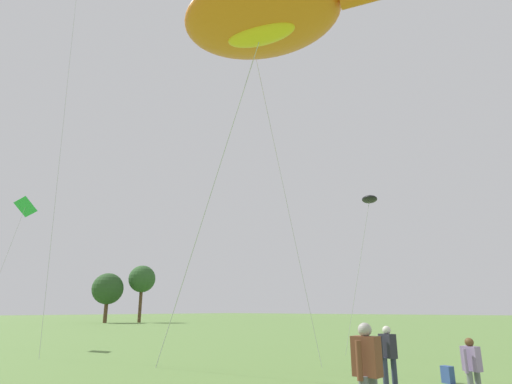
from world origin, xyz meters
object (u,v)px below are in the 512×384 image
(person_grey_haired_man, at_px, (472,366))
(tree_oak_right, at_px, (108,289))
(person_redhead_woman, at_px, (367,369))
(backpack, at_px, (448,375))
(small_kite_streamer_purple, at_px, (24,209))
(tree_broad_distant, at_px, (142,279))
(big_show_kite, at_px, (272,16))
(small_kite_delta_white, at_px, (369,200))
(person_navy_jacket, at_px, (388,353))

(person_grey_haired_man, relative_size, tree_oak_right, 0.19)
(person_redhead_woman, relative_size, backpack, 3.91)
(small_kite_streamer_purple, relative_size, tree_oak_right, 1.16)
(person_redhead_woman, relative_size, tree_oak_right, 0.24)
(backpack, height_order, small_kite_streamer_purple, small_kite_streamer_purple)
(small_kite_streamer_purple, bearing_deg, tree_broad_distant, 48.19)
(tree_oak_right, bearing_deg, person_redhead_woman, -117.00)
(backpack, xyz_separation_m, tree_oak_right, (21.80, 53.89, 4.60))
(big_show_kite, height_order, small_kite_streamer_purple, big_show_kite)
(person_grey_haired_man, bearing_deg, small_kite_streamer_purple, 20.64)
(person_redhead_woman, bearing_deg, tree_oak_right, -25.95)
(small_kite_delta_white, xyz_separation_m, tree_broad_distant, (21.54, 47.72, -0.37))
(person_grey_haired_man, height_order, backpack, person_grey_haired_man)
(big_show_kite, xyz_separation_m, person_redhead_woman, (-2.80, -4.04, -10.56))
(person_grey_haired_man, height_order, tree_oak_right, tree_oak_right)
(tree_broad_distant, relative_size, tree_oak_right, 1.18)
(person_redhead_woman, distance_m, backpack, 6.03)
(person_navy_jacket, distance_m, small_kite_delta_white, 9.58)
(person_navy_jacket, relative_size, person_grey_haired_man, 1.14)
(person_grey_haired_man, height_order, small_kite_delta_white, small_kite_delta_white)
(big_show_kite, relative_size, person_navy_jacket, 10.20)
(person_grey_haired_man, xyz_separation_m, backpack, (2.65, 1.34, -0.56))
(person_redhead_woman, height_order, small_kite_delta_white, small_kite_delta_white)
(small_kite_delta_white, distance_m, tree_oak_right, 52.82)
(person_redhead_woman, height_order, person_navy_jacket, person_redhead_woman)
(small_kite_delta_white, bearing_deg, person_grey_haired_man, -178.40)
(person_navy_jacket, distance_m, backpack, 2.44)
(person_navy_jacket, distance_m, small_kite_streamer_purple, 22.30)
(tree_broad_distant, xyz_separation_m, tree_oak_right, (-4.34, 2.18, -1.52))
(person_redhead_woman, distance_m, small_kite_delta_white, 12.83)
(person_navy_jacket, xyz_separation_m, tree_broad_distant, (28.39, 51.04, 5.45))
(person_redhead_woman, distance_m, person_grey_haired_man, 3.40)
(person_navy_jacket, height_order, backpack, person_navy_jacket)
(tree_oak_right, bearing_deg, person_grey_haired_man, -113.88)
(big_show_kite, height_order, person_redhead_woman, big_show_kite)
(backpack, bearing_deg, tree_broad_distant, 63.19)
(person_grey_haired_man, distance_m, backpack, 3.02)
(person_grey_haired_man, distance_m, tree_broad_distant, 60.61)
(person_navy_jacket, height_order, tree_broad_distant, tree_broad_distant)
(big_show_kite, height_order, backpack, big_show_kite)
(small_kite_delta_white, height_order, tree_broad_distant, tree_broad_distant)
(tree_broad_distant, bearing_deg, small_kite_delta_white, -114.29)
(person_navy_jacket, bearing_deg, tree_broad_distant, -6.98)
(person_grey_haired_man, distance_m, tree_oak_right, 60.53)
(person_navy_jacket, relative_size, tree_broad_distant, 0.18)
(small_kite_streamer_purple, bearing_deg, tree_oak_right, 54.73)
(person_grey_haired_man, relative_size, small_kite_streamer_purple, 0.16)
(backpack, distance_m, small_kite_streamer_purple, 23.34)
(person_navy_jacket, relative_size, small_kite_delta_white, 0.22)
(big_show_kite, xyz_separation_m, person_grey_haired_man, (0.50, -4.80, -10.77))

